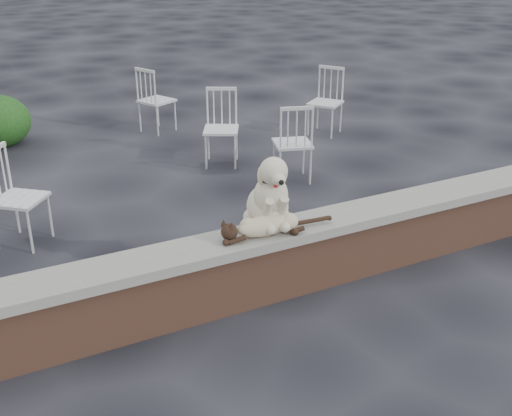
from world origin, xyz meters
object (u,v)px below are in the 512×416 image
chair_c (293,142)px  chair_b (221,128)px  chair_d (325,102)px  chair_a (19,197)px  cat (267,224)px  dog (268,189)px  chair_e (157,99)px

chair_c → chair_b: bearing=-41.3°
chair_d → chair_a: (-4.41, -1.61, 0.00)m
cat → chair_c: (1.50, 2.18, -0.20)m
chair_c → chair_a: same height
dog → chair_a: dog is taller
chair_d → chair_c: (-1.33, -1.36, 0.00)m
chair_b → chair_a: bearing=-128.1°
chair_a → chair_c: bearing=-45.2°
chair_c → chair_a: (-3.08, -0.26, 0.00)m
chair_c → chair_b: 1.01m
cat → chair_e: (0.73, 4.76, -0.20)m
chair_e → chair_c: 2.69m
chair_b → dog: bearing=-79.1°
dog → cat: bearing=-109.5°
chair_e → chair_a: 3.66m
cat → chair_c: bearing=64.1°
chair_d → chair_a: 4.70m
chair_e → chair_a: size_ratio=1.00×
chair_d → dog: bearing=-75.0°
dog → chair_e: size_ratio=0.67×
cat → dog: bearing=70.5°
cat → chair_a: (-1.58, 1.93, -0.20)m
chair_e → chair_b: 1.73m
dog → chair_a: (-1.66, 1.78, -0.42)m
chair_c → chair_e: bearing=-55.6°
dog → cat: 0.28m
chair_c → chair_a: 3.09m
cat → chair_d: 4.54m
dog → chair_c: dog is taller
cat → chair_b: bearing=80.8°
chair_e → chair_a: (-2.32, -2.84, 0.00)m
chair_c → cat: bearing=73.4°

